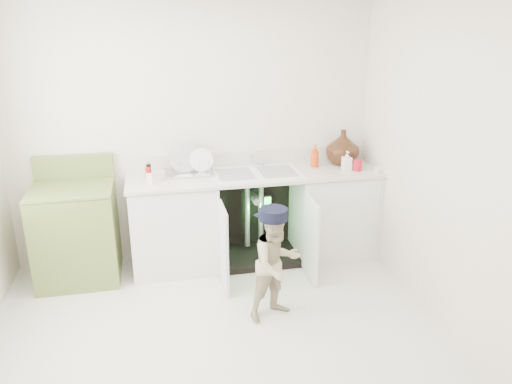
{
  "coord_description": "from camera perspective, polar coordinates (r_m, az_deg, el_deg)",
  "views": [
    {
      "loc": [
        -0.41,
        -3.24,
        2.32
      ],
      "look_at": [
        0.44,
        0.7,
        0.89
      ],
      "focal_mm": 35.0,
      "sensor_mm": 36.0,
      "label": 1
    }
  ],
  "objects": [
    {
      "name": "avocado_stove",
      "position": [
        4.86,
        -19.81,
        -4.29
      ],
      "size": [
        0.71,
        0.65,
        1.11
      ],
      "color": "olive",
      "rests_on": "ground"
    },
    {
      "name": "room_shell",
      "position": [
        3.44,
        -4.71,
        1.29
      ],
      "size": [
        6.0,
        5.5,
        1.26
      ],
      "color": "#EFE3CD",
      "rests_on": "ground"
    },
    {
      "name": "ground",
      "position": [
        4.01,
        -4.2,
        -15.94
      ],
      "size": [
        3.5,
        3.5,
        0.0
      ],
      "primitive_type": "plane",
      "color": "beige",
      "rests_on": "ground"
    },
    {
      "name": "repair_worker",
      "position": [
        3.99,
        2.35,
        -8.1
      ],
      "size": [
        0.54,
        0.93,
        0.93
      ],
      "rotation": [
        0.0,
        0.0,
        0.37
      ],
      "color": "beige",
      "rests_on": "ground"
    },
    {
      "name": "counter_run",
      "position": [
        4.92,
        0.39,
        -2.49
      ],
      "size": [
        2.44,
        1.02,
        1.25
      ],
      "color": "silver",
      "rests_on": "ground"
    }
  ]
}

